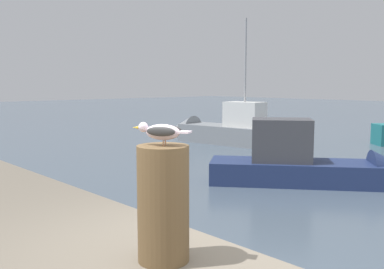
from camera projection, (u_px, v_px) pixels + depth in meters
name	position (u px, v px, depth m)	size (l,w,h in m)	color
mooring_post	(163.00, 204.00, 2.80)	(0.33, 0.33, 0.75)	brown
seagull	(162.00, 131.00, 2.75)	(0.36, 0.24, 0.14)	tan
boat_navy	(317.00, 165.00, 10.89)	(4.72, 4.15, 1.90)	navy
boat_grey	(223.00, 130.00, 18.46)	(6.26, 2.26, 5.32)	gray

